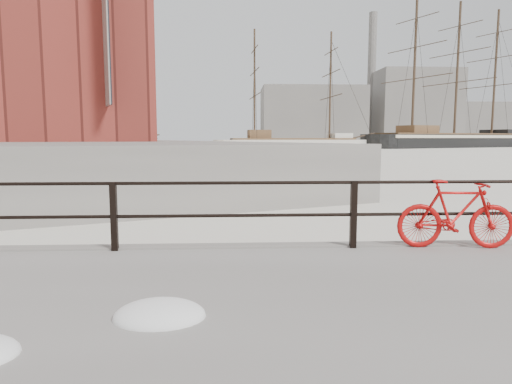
# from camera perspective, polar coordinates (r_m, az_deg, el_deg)

# --- Properties ---
(far_quay) EXTENTS (78.44, 148.07, 1.80)m
(far_quay) POSITION_cam_1_polar(r_m,az_deg,el_deg) (86.05, -26.77, 5.31)
(far_quay) COLOR gray
(far_quay) RESTS_ON ground
(bicycle) EXTENTS (1.71, 0.44, 1.02)m
(bicycle) POSITION_cam_1_polar(r_m,az_deg,el_deg) (7.35, 23.72, -2.54)
(bicycle) COLOR #B60D0C
(bicycle) RESTS_ON promenade
(barque_black) EXTENTS (57.97, 40.31, 31.75)m
(barque_black) POSITION_cam_1_polar(r_m,az_deg,el_deg) (107.42, 23.45, 5.13)
(barque_black) COLOR black
(barque_black) RESTS_ON ground
(schooner_mid) EXTENTS (32.31, 16.11, 22.23)m
(schooner_mid) POSITION_cam_1_polar(r_m,az_deg,el_deg) (85.22, 4.56, 5.39)
(schooner_mid) COLOR beige
(schooner_mid) RESTS_ON ground
(schooner_left) EXTENTS (24.69, 16.77, 17.35)m
(schooner_left) POSITION_cam_1_polar(r_m,az_deg,el_deg) (84.38, -19.81, 5.00)
(schooner_left) COLOR silver
(schooner_left) RESTS_ON ground
(apartment_cream) EXTENTS (24.16, 21.40, 21.20)m
(apartment_cream) POSITION_cam_1_polar(r_m,az_deg,el_deg) (76.86, -29.01, 13.71)
(apartment_cream) COLOR beige
(apartment_cream) RESTS_ON far_quay
(apartment_grey) EXTENTS (26.02, 22.15, 23.20)m
(apartment_grey) POSITION_cam_1_polar(r_m,az_deg,el_deg) (98.78, -28.13, 12.60)
(apartment_grey) COLOR #ADADA7
(apartment_grey) RESTS_ON far_quay
(apartment_brick) EXTENTS (27.87, 22.90, 21.20)m
(apartment_brick) POSITION_cam_1_polar(r_m,az_deg,el_deg) (121.54, -27.51, 10.91)
(apartment_brick) COLOR brown
(apartment_brick) RESTS_ON far_quay
(industrial_west) EXTENTS (32.00, 18.00, 18.00)m
(industrial_west) POSITION_cam_1_polar(r_m,az_deg,el_deg) (149.06, 7.01, 9.39)
(industrial_west) COLOR gray
(industrial_west) RESTS_ON ground
(industrial_mid) EXTENTS (26.00, 20.00, 24.00)m
(industrial_mid) POSITION_cam_1_polar(r_m,az_deg,el_deg) (163.57, 19.07, 9.89)
(industrial_mid) COLOR gray
(industrial_mid) RESTS_ON ground
(industrial_east) EXTENTS (20.00, 16.00, 14.00)m
(industrial_east) POSITION_cam_1_polar(r_m,az_deg,el_deg) (177.55, 25.37, 7.72)
(industrial_east) COLOR gray
(industrial_east) RESTS_ON ground
(smokestack) EXTENTS (2.80, 2.80, 44.00)m
(smokestack) POSITION_cam_1_polar(r_m,az_deg,el_deg) (164.92, 14.23, 13.51)
(smokestack) COLOR gray
(smokestack) RESTS_ON ground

